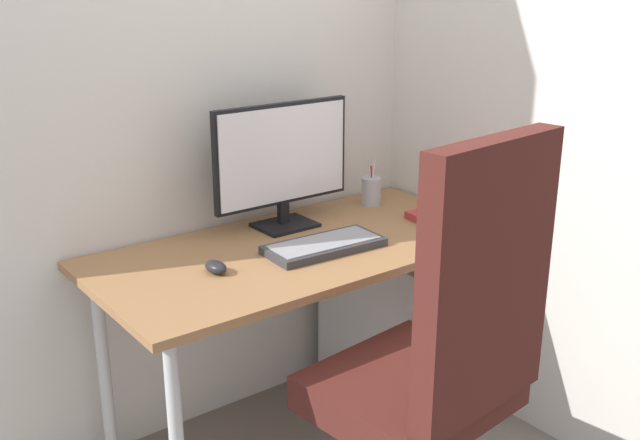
{
  "coord_description": "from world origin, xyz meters",
  "views": [
    {
      "loc": [
        -1.34,
        -1.85,
        1.58
      ],
      "look_at": [
        0.02,
        -0.07,
        0.84
      ],
      "focal_mm": 41.56,
      "sensor_mm": 36.0,
      "label": 1
    }
  ],
  "objects_px": {
    "filing_cabinet": "(399,321)",
    "mouse": "(216,267)",
    "pen_holder": "(371,191)",
    "notebook": "(443,219)",
    "monitor": "(283,159)",
    "office_chair": "(442,350)",
    "keyboard": "(324,246)"
  },
  "relations": [
    {
      "from": "monitor",
      "to": "notebook",
      "type": "height_order",
      "value": "monitor"
    },
    {
      "from": "filing_cabinet",
      "to": "monitor",
      "type": "height_order",
      "value": "monitor"
    },
    {
      "from": "monitor",
      "to": "notebook",
      "type": "bearing_deg",
      "value": -33.79
    },
    {
      "from": "office_chair",
      "to": "pen_holder",
      "type": "xyz_separation_m",
      "value": [
        0.5,
        0.86,
        0.15
      ]
    },
    {
      "from": "mouse",
      "to": "monitor",
      "type": "bearing_deg",
      "value": 25.0
    },
    {
      "from": "keyboard",
      "to": "notebook",
      "type": "relative_size",
      "value": 1.77
    },
    {
      "from": "mouse",
      "to": "keyboard",
      "type": "bearing_deg",
      "value": -11.06
    },
    {
      "from": "filing_cabinet",
      "to": "pen_holder",
      "type": "distance_m",
      "value": 0.51
    },
    {
      "from": "keyboard",
      "to": "notebook",
      "type": "xyz_separation_m",
      "value": [
        0.51,
        -0.04,
        -0.0
      ]
    },
    {
      "from": "office_chair",
      "to": "keyboard",
      "type": "height_order",
      "value": "office_chair"
    },
    {
      "from": "pen_holder",
      "to": "office_chair",
      "type": "bearing_deg",
      "value": -119.98
    },
    {
      "from": "keyboard",
      "to": "mouse",
      "type": "relative_size",
      "value": 4.57
    },
    {
      "from": "filing_cabinet",
      "to": "mouse",
      "type": "relative_size",
      "value": 7.28
    },
    {
      "from": "pen_holder",
      "to": "notebook",
      "type": "height_order",
      "value": "pen_holder"
    },
    {
      "from": "filing_cabinet",
      "to": "mouse",
      "type": "height_order",
      "value": "mouse"
    },
    {
      "from": "filing_cabinet",
      "to": "mouse",
      "type": "xyz_separation_m",
      "value": [
        -0.81,
        -0.05,
        0.44
      ]
    },
    {
      "from": "notebook",
      "to": "filing_cabinet",
      "type": "bearing_deg",
      "value": 125.05
    },
    {
      "from": "filing_cabinet",
      "to": "pen_holder",
      "type": "bearing_deg",
      "value": 86.92
    },
    {
      "from": "office_chair",
      "to": "keyboard",
      "type": "bearing_deg",
      "value": 84.98
    },
    {
      "from": "keyboard",
      "to": "mouse",
      "type": "height_order",
      "value": "mouse"
    },
    {
      "from": "pen_holder",
      "to": "notebook",
      "type": "relative_size",
      "value": 0.81
    },
    {
      "from": "office_chair",
      "to": "pen_holder",
      "type": "bearing_deg",
      "value": 60.02
    },
    {
      "from": "office_chair",
      "to": "pen_holder",
      "type": "height_order",
      "value": "office_chair"
    },
    {
      "from": "mouse",
      "to": "notebook",
      "type": "bearing_deg",
      "value": -10.39
    },
    {
      "from": "notebook",
      "to": "monitor",
      "type": "bearing_deg",
      "value": 152.52
    },
    {
      "from": "filing_cabinet",
      "to": "notebook",
      "type": "xyz_separation_m",
      "value": [
        0.07,
        -0.13,
        0.43
      ]
    },
    {
      "from": "keyboard",
      "to": "monitor",
      "type": "bearing_deg",
      "value": 83.54
    },
    {
      "from": "office_chair",
      "to": "notebook",
      "type": "bearing_deg",
      "value": 43.85
    },
    {
      "from": "office_chair",
      "to": "notebook",
      "type": "xyz_separation_m",
      "value": [
        0.56,
        0.53,
        0.11
      ]
    },
    {
      "from": "mouse",
      "to": "pen_holder",
      "type": "height_order",
      "value": "pen_holder"
    },
    {
      "from": "office_chair",
      "to": "mouse",
      "type": "distance_m",
      "value": 0.71
    },
    {
      "from": "notebook",
      "to": "pen_holder",
      "type": "bearing_deg",
      "value": 107.1
    }
  ]
}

